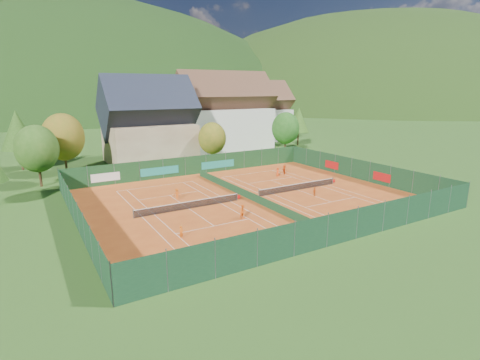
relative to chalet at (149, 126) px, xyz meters
name	(u,v)px	position (x,y,z in m)	size (l,w,h in m)	color
ground	(248,199)	(3.00, -30.00, -6.64)	(600.00, 600.00, 0.00)	#29541A
clay_pad	(248,199)	(3.00, -30.00, -6.62)	(40.00, 32.00, 0.01)	#BC4F1B
court_markings_left	(189,209)	(-5.00, -30.00, -6.61)	(11.03, 23.83, 0.00)	white
court_markings_right	(298,190)	(11.00, -30.00, -6.61)	(11.03, 23.83, 0.00)	white
tennis_net_left	(190,204)	(-4.85, -30.00, -6.12)	(13.30, 0.10, 1.02)	#59595B
tennis_net_right	(299,186)	(11.15, -30.00, -6.12)	(13.30, 0.10, 1.02)	#59595B
court_divider	(248,195)	(3.00, -30.00, -6.12)	(0.03, 28.80, 1.00)	#163D21
fence_north	(193,165)	(2.54, -14.01, -5.16)	(40.00, 0.10, 3.00)	#153B1B
fence_south	(343,227)	(3.00, -46.00, -5.12)	(40.00, 0.04, 3.00)	#12331E
fence_west	(76,214)	(-17.00, -30.00, -5.12)	(0.04, 32.00, 3.00)	#143820
fence_east	(360,170)	(23.00, -29.95, -5.14)	(0.09, 32.00, 3.00)	#15391E
chalet	(149,126)	(0.00, 0.00, 0.00)	(16.20, 12.00, 16.00)	#CBB48F
hotel_block_a	(224,116)	(19.00, 6.00, 0.76)	(21.60, 11.00, 17.25)	silver
hotel_block_b	(257,115)	(33.00, 14.00, -0.01)	(17.28, 10.00, 15.50)	silver
tree_west_front	(37,149)	(-19.00, -10.00, -1.23)	(5.72, 5.72, 8.69)	#412B17
tree_west_mid	(63,137)	(-15.00, -4.00, -0.56)	(6.44, 6.44, 9.78)	#462F19
tree_west_back	(18,130)	(-21.00, 4.00, 0.11)	(5.60, 5.60, 10.00)	#4B2C1B
tree_center	(212,138)	(9.00, -8.00, -1.91)	(5.01, 5.01, 7.60)	#4C341B
tree_east_front	(286,128)	(27.00, -6.00, -1.23)	(5.72, 5.72, 8.69)	#4B301B
tree_east_mid	(299,120)	(37.00, 2.00, -0.56)	(5.04, 5.04, 9.00)	#492B1A
tree_east_back	(252,116)	(29.00, 10.00, 0.12)	(7.15, 7.15, 10.86)	#402816
mountain_backdrop	(109,165)	(31.54, 203.48, -46.26)	(820.00, 530.00, 242.00)	black
ball_hopper	(398,202)	(16.49, -41.69, -6.07)	(0.34, 0.34, 0.80)	slate
loose_ball_0	(182,225)	(-7.77, -34.61, -6.59)	(0.07, 0.07, 0.07)	#CCD833
loose_ball_1	(351,209)	(10.92, -39.66, -6.59)	(0.07, 0.07, 0.07)	#CCD833
loose_ball_2	(250,192)	(4.86, -27.39, -6.59)	(0.07, 0.07, 0.07)	#CCD833
player_left_near	(181,232)	(-9.09, -37.81, -5.98)	(0.47, 0.31, 1.29)	orange
player_left_mid	(243,212)	(-1.39, -36.03, -5.83)	(0.77, 0.60, 1.58)	orange
player_left_far	(177,194)	(-4.84, -25.80, -5.90)	(0.93, 0.54, 1.44)	#E05D13
player_right_near	(314,192)	(10.99, -33.33, -6.02)	(0.71, 0.29, 1.21)	#CD4E12
player_right_far_a	(278,172)	(13.48, -21.94, -5.92)	(0.69, 0.45, 1.41)	#EB4D14
player_right_far_b	(284,170)	(15.15, -21.41, -5.85)	(1.44, 0.46, 1.55)	#EE5815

